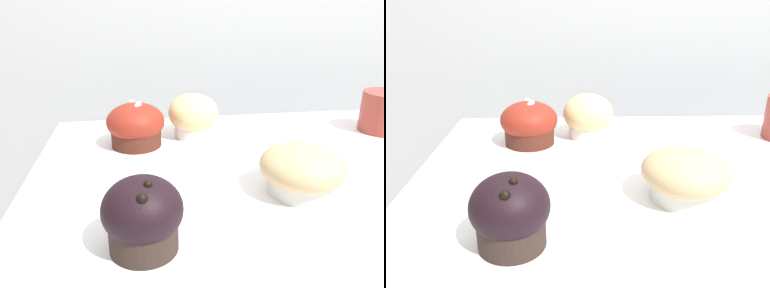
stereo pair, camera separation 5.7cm
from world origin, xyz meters
The scene contains 5 objects.
wall_back centered at (0.00, 0.60, 0.90)m, with size 3.20×0.10×1.80m, color #B2B7BC.
muffin_front_center centered at (-0.22, 0.20, 0.96)m, with size 0.10×0.10×0.08m.
muffin_back_left centered at (-0.11, -0.04, 0.95)m, with size 0.12×0.12×0.07m.
muffin_back_right centered at (-0.33, 0.17, 0.95)m, with size 0.10×0.10×0.08m.
muffin_front_left centered at (-0.33, -0.14, 0.96)m, with size 0.09×0.09×0.09m.
Camera 1 is at (-0.32, -0.48, 1.17)m, focal length 35.00 mm.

